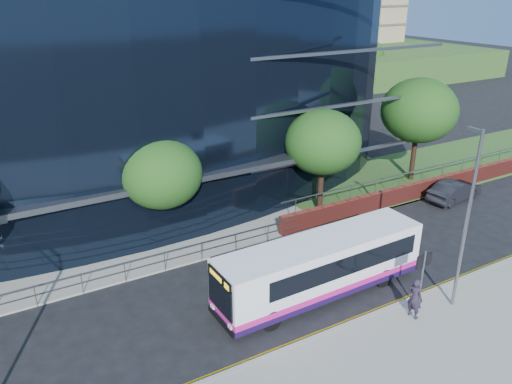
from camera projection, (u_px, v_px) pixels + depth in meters
ground at (313, 322)px, 21.20m from camera, size 200.00×200.00×0.00m
kerb at (327, 334)px, 20.37m from camera, size 80.00×0.25×0.16m
yellow_line_outer at (324, 332)px, 20.56m from camera, size 80.00×0.08×0.01m
yellow_line_inner at (322, 330)px, 20.68m from camera, size 80.00×0.08×0.01m
far_forecourt at (105, 246)px, 27.24m from camera, size 50.00×8.00×0.10m
grass_verge at (472, 158)px, 41.00m from camera, size 36.00×8.00×0.12m
glass_office at (84, 71)px, 32.99m from camera, size 44.00×23.10×16.00m
retaining_wall at (479, 174)px, 35.99m from camera, size 34.00×0.40×2.11m
guard_railings at (81, 279)px, 22.82m from camera, size 24.00×0.05×1.10m
apartment_block at (267, 0)px, 77.45m from camera, size 60.00×42.00×30.00m
street_sign at (423, 268)px, 21.17m from camera, size 0.85×0.09×2.80m
tree_far_b at (161, 174)px, 25.82m from camera, size 4.29×4.29×6.05m
tree_far_c at (323, 142)px, 29.88m from camera, size 4.62×4.62×6.51m
tree_far_d at (419, 111)px, 34.56m from camera, size 5.28×5.28×7.44m
tree_dist_e at (283, 60)px, 62.51m from camera, size 4.62×4.62×6.51m
tree_dist_f at (369, 53)px, 71.58m from camera, size 4.29×4.29×6.05m
streetlight_east at (467, 217)px, 20.51m from camera, size 0.15×0.77×8.00m
city_bus at (323, 266)px, 22.64m from camera, size 10.33×2.57×2.78m
parked_car at (454, 191)px, 32.91m from camera, size 4.36×1.99×1.38m
pedestrian at (415, 298)px, 20.96m from camera, size 0.55×0.75×1.87m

